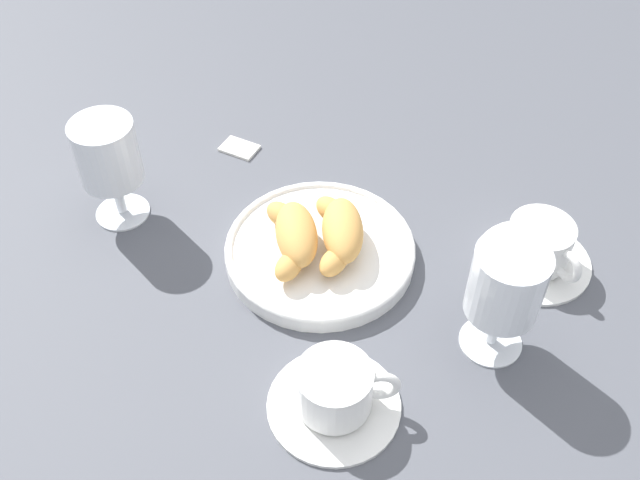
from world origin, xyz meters
The scene contains 9 objects.
ground_plane centered at (0.00, 0.00, 0.00)m, with size 2.20×2.20×0.00m, color #4C4F56.
pastry_plate centered at (0.02, 0.02, 0.01)m, with size 0.23×0.23×0.02m.
croissant_large centered at (0.01, 0.00, 0.04)m, with size 0.12×0.11×0.04m.
croissant_small centered at (0.03, 0.05, 0.04)m, with size 0.12×0.10×0.04m.
coffee_cup_near centered at (-0.14, -0.18, 0.03)m, with size 0.14×0.14×0.06m.
coffee_cup_far centered at (-0.16, 0.13, 0.03)m, with size 0.14×0.14×0.06m.
juice_glass_left centered at (-0.19, -0.06, 0.09)m, with size 0.08×0.08×0.14m.
juice_glass_right centered at (0.22, 0.19, 0.09)m, with size 0.08×0.08×0.14m.
sugar_packet centered at (0.25, 0.00, 0.00)m, with size 0.05×0.03×0.01m, color white.
Camera 1 is at (-0.47, 0.36, 0.65)m, focal length 41.18 mm.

